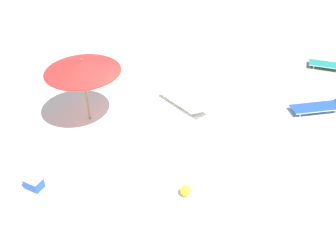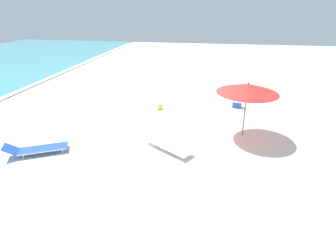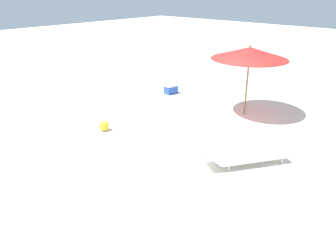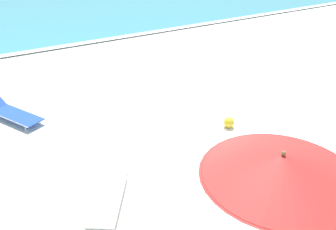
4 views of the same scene
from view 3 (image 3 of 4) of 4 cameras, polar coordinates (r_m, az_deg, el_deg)
name	(u,v)px [view 3 (image 3 of 4)]	position (r m, az deg, el deg)	size (l,w,h in m)	color
ground_plane	(206,141)	(9.54, 6.64, -4.56)	(60.00, 60.00, 0.16)	silver
beach_umbrella	(250,53)	(10.98, 14.04, 10.40)	(2.48, 2.48, 2.35)	olive
sun_lounger_beside_umbrella	(243,156)	(8.29, 12.89, -6.96)	(1.74, 2.22, 0.52)	white
beach_ball	(104,126)	(10.08, -11.07, -1.86)	(0.31, 0.31, 0.31)	yellow
cooler_box	(171,89)	(13.36, 0.50, 4.54)	(0.43, 0.55, 0.37)	blue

